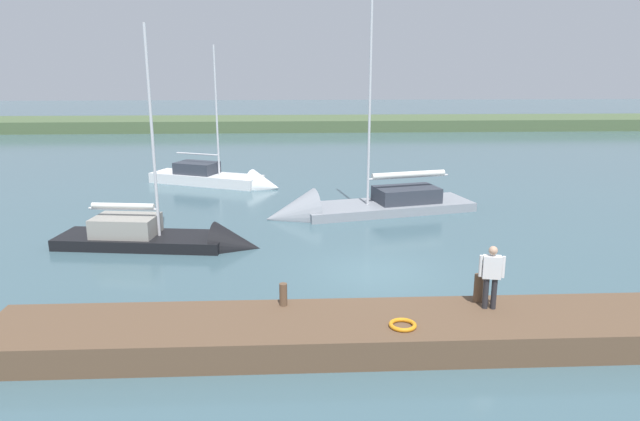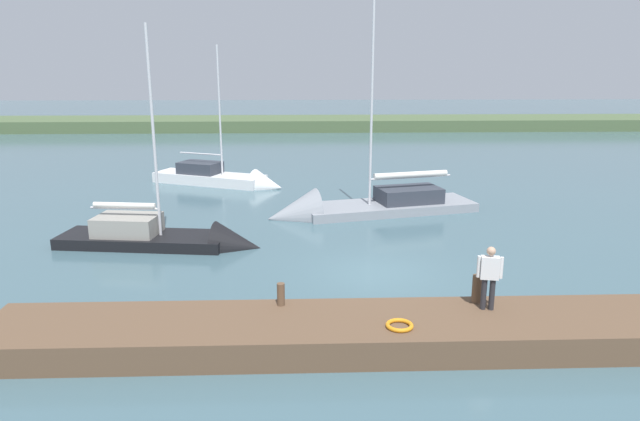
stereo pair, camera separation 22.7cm
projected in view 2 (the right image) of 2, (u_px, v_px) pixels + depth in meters
name	position (u px, v px, depth m)	size (l,w,h in m)	color
ground_plane	(377.00, 274.00, 18.67)	(200.00, 200.00, 0.00)	#42606B
far_shoreline	(322.00, 129.00, 62.06)	(180.00, 8.00, 2.40)	#4C603D
dock_pier	(404.00, 331.00, 13.86)	(20.29, 2.51, 0.72)	brown
mooring_post_near	(477.00, 289.00, 14.60)	(0.24, 0.24, 0.75)	brown
mooring_post_far	(281.00, 294.00, 14.44)	(0.20, 0.20, 0.59)	brown
life_ring_buoy	(400.00, 325.00, 13.26)	(0.66, 0.66, 0.10)	orange
sailboat_inner_slip	(350.00, 211.00, 26.22)	(10.20, 4.76, 11.25)	gray
sailboat_behind_pier	(225.00, 181.00, 32.70)	(8.09, 4.87, 8.67)	white
sailboat_near_dock	(173.00, 242.00, 21.61)	(7.96, 2.95, 9.16)	black
person_on_dock	(489.00, 274.00, 14.03)	(0.62, 0.31, 1.66)	#28282D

